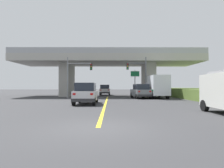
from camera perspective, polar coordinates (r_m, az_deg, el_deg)
ground at (r=34.34m, az=-1.23°, el=-3.55°), size 160.00×160.00×0.00m
overpass_bridge at (r=34.52m, az=-1.23°, el=5.64°), size 31.33×9.13×7.76m
lane_divider_stripe at (r=19.83m, az=-1.87°, el=-5.58°), size 0.20×23.81×0.01m
suv_lead at (r=18.73m, az=-7.65°, el=-2.77°), size 2.05×4.45×2.02m
suv_crossing at (r=27.65m, az=8.42°, el=-2.12°), size 2.52×4.52×2.02m
box_truck at (r=28.79m, az=13.11°, el=-0.74°), size 2.33×6.41×3.23m
sedan_oncoming at (r=38.52m, az=-2.10°, el=-1.74°), size 2.03×4.77×2.02m
traffic_signal_nearside at (r=28.80m, az=8.14°, el=3.35°), size 2.95×0.36×6.03m
traffic_signal_farside at (r=28.31m, az=-10.60°, el=3.34°), size 3.64×0.36×5.90m
highway_sign at (r=32.24m, az=6.78°, el=1.95°), size 1.47×0.17×4.40m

